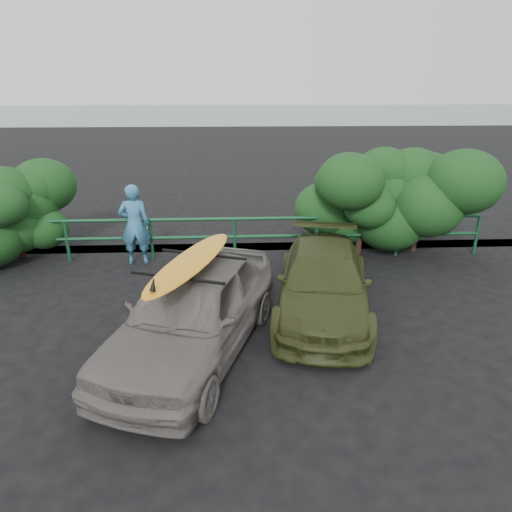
{
  "coord_description": "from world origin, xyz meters",
  "views": [
    {
      "loc": [
        1.03,
        -5.47,
        4.06
      ],
      "look_at": [
        1.39,
        2.24,
        1.1
      ],
      "focal_mm": 32.0,
      "sensor_mm": 36.0,
      "label": 1
    }
  ],
  "objects": [
    {
      "name": "shrub_right",
      "position": [
        5.0,
        5.5,
        1.19
      ],
      "size": [
        3.2,
        2.4,
        2.37
      ],
      "primitive_type": null,
      "color": "#1A4519",
      "rests_on": "ground"
    },
    {
      "name": "surfboard",
      "position": [
        0.35,
        0.88,
        1.56
      ],
      "size": [
        1.45,
        2.78,
        0.08
      ],
      "primitive_type": "ellipsoid",
      "rotation": [
        0.0,
        0.0,
        -0.34
      ],
      "color": "orange",
      "rests_on": "roof_rack"
    },
    {
      "name": "olive_vehicle",
      "position": [
        2.64,
        2.18,
        0.59
      ],
      "size": [
        2.38,
        4.32,
        1.19
      ],
      "primitive_type": "imported",
      "rotation": [
        0.0,
        0.0,
        -0.18
      ],
      "color": "#373D1B",
      "rests_on": "ground"
    },
    {
      "name": "sedan",
      "position": [
        0.35,
        0.88,
        0.73
      ],
      "size": [
        3.06,
        4.64,
        1.47
      ],
      "primitive_type": "imported",
      "rotation": [
        0.0,
        0.0,
        -0.34
      ],
      "color": "#69625D",
      "rests_on": "ground"
    },
    {
      "name": "guardrail",
      "position": [
        0.0,
        5.0,
        0.52
      ],
      "size": [
        14.0,
        0.08,
        1.04
      ],
      "primitive_type": null,
      "color": "#154B2A",
      "rests_on": "ground"
    },
    {
      "name": "ground",
      "position": [
        0.0,
        0.0,
        0.0
      ],
      "size": [
        80.0,
        80.0,
        0.0
      ],
      "primitive_type": "plane",
      "color": "black"
    },
    {
      "name": "roof_rack",
      "position": [
        0.35,
        0.88,
        1.49
      ],
      "size": [
        1.68,
        1.42,
        0.05
      ],
      "primitive_type": null,
      "rotation": [
        0.0,
        0.0,
        -0.34
      ],
      "color": "black",
      "rests_on": "sedan"
    },
    {
      "name": "ocean",
      "position": [
        0.0,
        60.0,
        0.0
      ],
      "size": [
        200.0,
        200.0,
        0.0
      ],
      "primitive_type": "plane",
      "color": "slate",
      "rests_on": "ground"
    },
    {
      "name": "man",
      "position": [
        -1.32,
        4.79,
        0.95
      ],
      "size": [
        0.73,
        0.51,
        1.91
      ],
      "primitive_type": "imported",
      "rotation": [
        0.0,
        0.0,
        3.21
      ],
      "color": "teal",
      "rests_on": "ground"
    }
  ]
}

